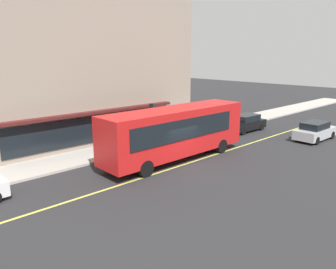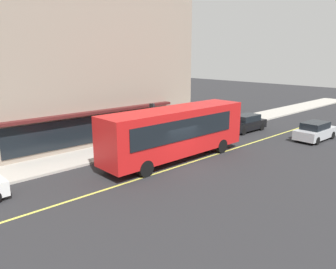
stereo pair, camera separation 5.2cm
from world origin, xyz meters
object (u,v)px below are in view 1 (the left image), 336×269
Objects in this scene: bus at (176,131)px; car_silver at (315,131)px; car_black at (245,123)px; traffic_light at (153,114)px; pedestrian_near_storefront at (147,130)px.

car_silver is at bearing -18.89° from bus.
car_black is at bearing 8.92° from bus.
car_silver is (12.08, -4.13, -1.24)m from bus.
traffic_light is at bearing 75.86° from bus.
pedestrian_near_storefront is at bearing 142.88° from car_silver.
bus is 3.48× the size of traffic_light.
car_black is 5.98m from car_silver.
bus is at bearing -102.76° from pedestrian_near_storefront.
car_black is at bearing 104.12° from car_silver.
bus is at bearing -104.14° from traffic_light.
bus reaches higher than pedestrian_near_storefront.
pedestrian_near_storefront is at bearing 83.13° from traffic_light.
bus is 12.83m from car_silver.
traffic_light reaches higher than car_black.
bus is 3.60m from traffic_light.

